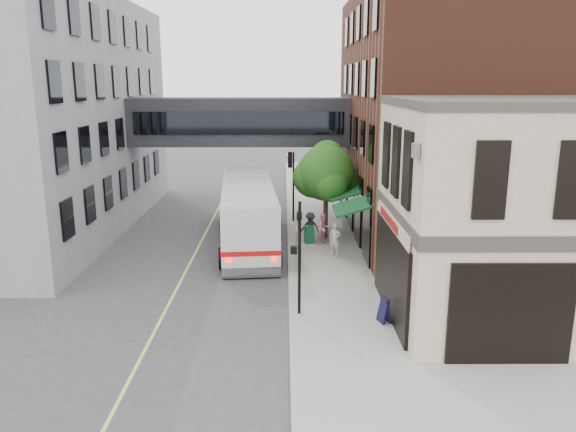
{
  "coord_description": "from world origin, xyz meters",
  "views": [
    {
      "loc": [
        -0.17,
        -18.55,
        9.05
      ],
      "look_at": [
        -0.02,
        4.63,
        3.45
      ],
      "focal_mm": 35.0,
      "sensor_mm": 36.0,
      "label": 1
    }
  ],
  "objects_px": {
    "sandwich_board": "(384,310)",
    "pedestrian_b": "(324,229)",
    "pedestrian_a": "(335,239)",
    "newspaper_box": "(309,234)",
    "pedestrian_c": "(310,227)",
    "bus": "(248,210)"
  },
  "relations": [
    {
      "from": "pedestrian_c",
      "to": "newspaper_box",
      "type": "relative_size",
      "value": 1.74
    },
    {
      "from": "pedestrian_b",
      "to": "newspaper_box",
      "type": "distance_m",
      "value": 0.89
    },
    {
      "from": "pedestrian_c",
      "to": "sandwich_board",
      "type": "relative_size",
      "value": 1.76
    },
    {
      "from": "bus",
      "to": "pedestrian_a",
      "type": "relative_size",
      "value": 7.71
    },
    {
      "from": "pedestrian_b",
      "to": "newspaper_box",
      "type": "xyz_separation_m",
      "value": [
        -0.79,
        0.16,
        -0.38
      ]
    },
    {
      "from": "newspaper_box",
      "to": "pedestrian_b",
      "type": "bearing_deg",
      "value": -22.63
    },
    {
      "from": "pedestrian_a",
      "to": "pedestrian_b",
      "type": "height_order",
      "value": "pedestrian_b"
    },
    {
      "from": "pedestrian_b",
      "to": "pedestrian_c",
      "type": "bearing_deg",
      "value": 121.4
    },
    {
      "from": "bus",
      "to": "sandwich_board",
      "type": "height_order",
      "value": "bus"
    },
    {
      "from": "pedestrian_a",
      "to": "newspaper_box",
      "type": "xyz_separation_m",
      "value": [
        -1.23,
        2.17,
        -0.35
      ]
    },
    {
      "from": "pedestrian_a",
      "to": "sandwich_board",
      "type": "bearing_deg",
      "value": -60.01
    },
    {
      "from": "sandwich_board",
      "to": "pedestrian_b",
      "type": "bearing_deg",
      "value": 80.72
    },
    {
      "from": "bus",
      "to": "newspaper_box",
      "type": "xyz_separation_m",
      "value": [
        3.48,
        -0.72,
        -1.28
      ]
    },
    {
      "from": "pedestrian_a",
      "to": "pedestrian_c",
      "type": "bearing_deg",
      "value": 138.14
    },
    {
      "from": "bus",
      "to": "pedestrian_c",
      "type": "xyz_separation_m",
      "value": [
        3.55,
        -0.48,
        -0.92
      ]
    },
    {
      "from": "newspaper_box",
      "to": "pedestrian_c",
      "type": "bearing_deg",
      "value": 63.75
    },
    {
      "from": "pedestrian_b",
      "to": "newspaper_box",
      "type": "relative_size",
      "value": 1.77
    },
    {
      "from": "pedestrian_a",
      "to": "sandwich_board",
      "type": "xyz_separation_m",
      "value": [
        1.15,
        -8.5,
        -0.35
      ]
    },
    {
      "from": "bus",
      "to": "pedestrian_b",
      "type": "relative_size",
      "value": 7.43
    },
    {
      "from": "bus",
      "to": "pedestrian_c",
      "type": "height_order",
      "value": "bus"
    },
    {
      "from": "sandwich_board",
      "to": "bus",
      "type": "bearing_deg",
      "value": 99.37
    },
    {
      "from": "pedestrian_c",
      "to": "sandwich_board",
      "type": "bearing_deg",
      "value": -55.38
    }
  ]
}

